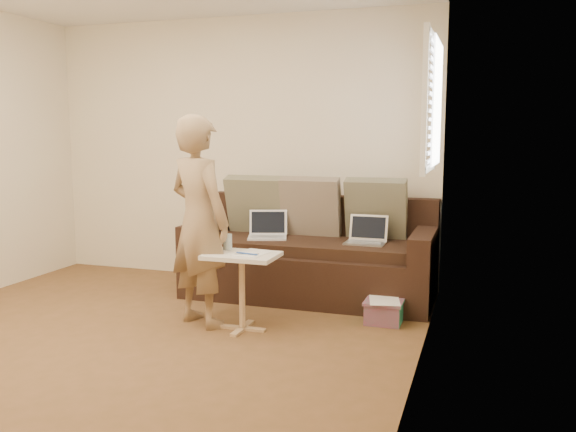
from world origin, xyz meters
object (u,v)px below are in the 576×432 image
object	(u,v)px
striped_box	(384,311)
drinking_glass	(228,242)
laptop_silver	(365,244)
laptop_white	(267,238)
sofa	(310,250)
side_table	(242,292)
person	(199,221)

from	to	relation	value
striped_box	drinking_glass	bearing A→B (deg)	-161.10
laptop_silver	laptop_white	world-z (taller)	laptop_white
laptop_white	sofa	bearing A→B (deg)	-7.69
side_table	drinking_glass	bearing A→B (deg)	145.96
sofa	side_table	distance (m)	1.11
side_table	laptop_white	bearing A→B (deg)	99.34
drinking_glass	side_table	bearing A→B (deg)	-34.04
striped_box	sofa	bearing A→B (deg)	143.27
laptop_white	person	size ratio (longest dim) A/B	0.22
person	striped_box	xyz separation A→B (m)	(1.35, 0.46, -0.72)
person	laptop_white	bearing A→B (deg)	-76.84
laptop_silver	laptop_white	bearing A→B (deg)	-178.02
laptop_white	person	bearing A→B (deg)	-119.46
sofa	drinking_glass	distance (m)	1.06
laptop_white	side_table	bearing A→B (deg)	-98.63
sofa	striped_box	distance (m)	1.02
laptop_white	person	xyz separation A→B (m)	(-0.20, -0.97, 0.29)
sofa	laptop_white	size ratio (longest dim) A/B	6.33
side_table	laptop_silver	bearing A→B (deg)	54.38
sofa	drinking_glass	bearing A→B (deg)	-111.41
laptop_white	person	world-z (taller)	person
person	drinking_glass	world-z (taller)	person
side_table	sofa	bearing A→B (deg)	78.51
person	striped_box	bearing A→B (deg)	-136.47
sofa	striped_box	xyz separation A→B (m)	(0.77, -0.58, -0.33)
person	striped_box	distance (m)	1.60
laptop_silver	striped_box	size ratio (longest dim) A/B	1.15
drinking_glass	striped_box	bearing A→B (deg)	18.90
laptop_white	drinking_glass	world-z (taller)	drinking_glass
side_table	person	bearing A→B (deg)	173.70
sofa	drinking_glass	size ratio (longest dim) A/B	18.33
laptop_silver	striped_box	bearing A→B (deg)	-62.32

